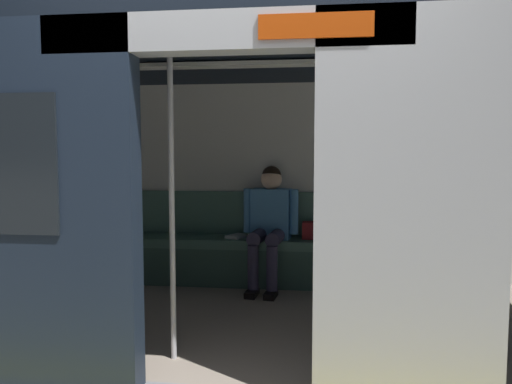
{
  "coord_description": "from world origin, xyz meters",
  "views": [
    {
      "loc": [
        -0.48,
        2.51,
        1.34
      ],
      "look_at": [
        -0.02,
        -1.27,
        1.02
      ],
      "focal_mm": 33.95,
      "sensor_mm": 36.0,
      "label": 1
    }
  ],
  "objects_px": {
    "book": "(237,236)",
    "grab_pole_door": "(172,203)",
    "handbag": "(315,230)",
    "bench_seat": "(266,250)",
    "person_seated": "(269,218)",
    "train_car": "(245,138)"
  },
  "relations": [
    {
      "from": "bench_seat",
      "to": "handbag",
      "type": "bearing_deg",
      "value": -173.45
    },
    {
      "from": "train_car",
      "to": "handbag",
      "type": "bearing_deg",
      "value": -116.78
    },
    {
      "from": "bench_seat",
      "to": "book",
      "type": "relative_size",
      "value": 12.91
    },
    {
      "from": "grab_pole_door",
      "to": "train_car",
      "type": "bearing_deg",
      "value": -114.89
    },
    {
      "from": "bench_seat",
      "to": "handbag",
      "type": "xyz_separation_m",
      "value": [
        -0.49,
        -0.06,
        0.2
      ]
    },
    {
      "from": "person_seated",
      "to": "grab_pole_door",
      "type": "bearing_deg",
      "value": 75.38
    },
    {
      "from": "train_car",
      "to": "bench_seat",
      "type": "xyz_separation_m",
      "value": [
        -0.06,
        -1.04,
        -1.08
      ]
    },
    {
      "from": "grab_pole_door",
      "to": "person_seated",
      "type": "bearing_deg",
      "value": -104.62
    },
    {
      "from": "train_car",
      "to": "bench_seat",
      "type": "relative_size",
      "value": 2.25
    },
    {
      "from": "bench_seat",
      "to": "grab_pole_door",
      "type": "distance_m",
      "value": 1.96
    },
    {
      "from": "person_seated",
      "to": "handbag",
      "type": "bearing_deg",
      "value": -166.55
    },
    {
      "from": "bench_seat",
      "to": "book",
      "type": "bearing_deg",
      "value": -5.97
    },
    {
      "from": "train_car",
      "to": "person_seated",
      "type": "distance_m",
      "value": 1.24
    },
    {
      "from": "train_car",
      "to": "bench_seat",
      "type": "distance_m",
      "value": 1.5
    },
    {
      "from": "grab_pole_door",
      "to": "handbag",
      "type": "bearing_deg",
      "value": -116.0
    },
    {
      "from": "handbag",
      "to": "grab_pole_door",
      "type": "xyz_separation_m",
      "value": [
        0.91,
        1.86,
        0.46
      ]
    },
    {
      "from": "handbag",
      "to": "grab_pole_door",
      "type": "distance_m",
      "value": 2.12
    },
    {
      "from": "person_seated",
      "to": "train_car",
      "type": "bearing_deg",
      "value": 84.17
    },
    {
      "from": "train_car",
      "to": "grab_pole_door",
      "type": "distance_m",
      "value": 0.95
    },
    {
      "from": "handbag",
      "to": "book",
      "type": "xyz_separation_m",
      "value": [
        0.79,
        0.03,
        -0.07
      ]
    },
    {
      "from": "book",
      "to": "grab_pole_door",
      "type": "xyz_separation_m",
      "value": [
        0.12,
        1.84,
        0.53
      ]
    },
    {
      "from": "bench_seat",
      "to": "book",
      "type": "xyz_separation_m",
      "value": [
        0.29,
        -0.03,
        0.13
      ]
    }
  ]
}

